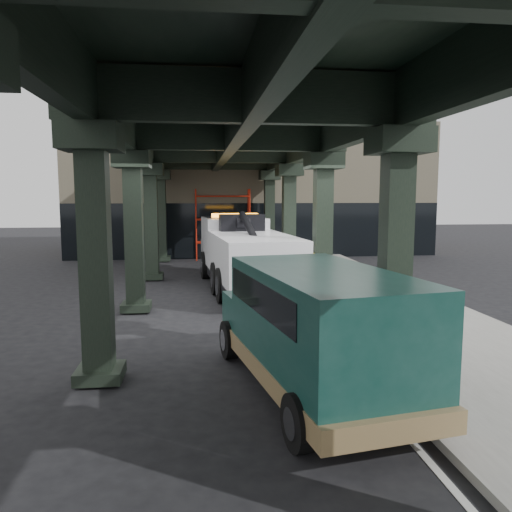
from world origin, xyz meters
TOP-DOWN VIEW (x-y plane):
  - ground at (0.00, 0.00)m, footprint 90.00×90.00m
  - sidewalk at (4.50, 2.00)m, footprint 5.00×40.00m
  - lane_stripe at (1.70, 2.00)m, footprint 0.12×38.00m
  - viaduct at (-0.40, 2.00)m, footprint 7.40×32.00m
  - building at (2.00, 20.00)m, footprint 22.00×10.00m
  - scaffolding at (0.00, 14.64)m, footprint 3.08×0.88m
  - tow_truck at (0.36, 5.63)m, footprint 3.44×9.48m
  - towed_van at (0.66, -5.07)m, footprint 3.19×6.16m

SIDE VIEW (x-z plane):
  - ground at x=0.00m, z-range 0.00..0.00m
  - lane_stripe at x=1.70m, z-range 0.00..0.01m
  - sidewalk at x=4.50m, z-range 0.00..0.15m
  - towed_van at x=0.66m, z-range 0.09..2.47m
  - tow_truck at x=0.36m, z-range -0.04..3.01m
  - scaffolding at x=0.00m, z-range 0.11..4.11m
  - building at x=2.00m, z-range 0.00..8.00m
  - viaduct at x=-0.40m, z-range 2.26..8.66m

